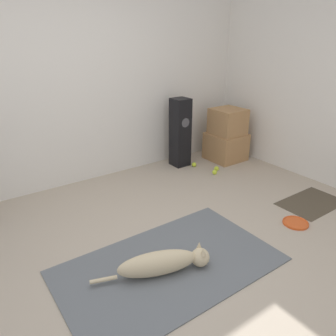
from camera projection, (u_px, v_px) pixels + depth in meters
The scene contains 12 objects.
ground_plane at pixel (170, 269), 2.70m from camera, with size 12.00×12.00×0.00m, color #B2A38E.
wall_back at pixel (65, 81), 3.79m from camera, with size 8.00×0.06×2.55m.
area_rug at pixel (170, 265), 2.73m from camera, with size 1.81×1.08×0.01m.
dog at pixel (164, 262), 2.60m from camera, with size 0.93×0.38×0.20m.
frisbee at pixel (296, 223), 3.32m from camera, with size 0.26×0.26×0.03m.
cardboard_box_lower at pixel (226, 146), 4.95m from camera, with size 0.51×0.50×0.40m.
cardboard_box_upper at pixel (228, 122), 4.78m from camera, with size 0.43×0.43×0.37m.
floor_speaker at pixel (180, 133), 4.63m from camera, with size 0.23×0.24×0.97m.
tennis_ball_by_boxes at pixel (194, 165), 4.72m from camera, with size 0.07×0.07×0.07m.
tennis_ball_near_speaker at pixel (216, 169), 4.59m from camera, with size 0.07×0.07×0.07m.
tennis_ball_loose_on_carpet at pixel (215, 172), 4.47m from camera, with size 0.07×0.07×0.07m.
door_mat at pixel (311, 203), 3.73m from camera, with size 0.75×0.48×0.01m.
Camera 1 is at (-1.27, -1.76, 1.81)m, focal length 35.00 mm.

